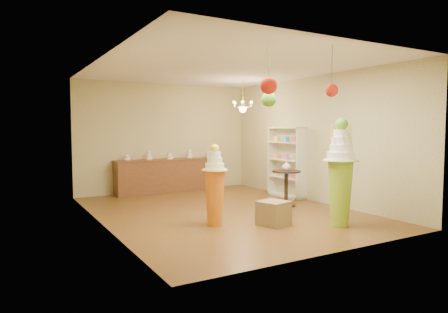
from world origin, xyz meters
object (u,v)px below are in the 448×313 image
pedestal_orange (215,191)px  sideboard (170,175)px  pedestal_green (340,180)px  round_table (286,183)px

pedestal_orange → sideboard: (0.73, 3.95, -0.15)m
pedestal_green → pedestal_orange: size_ratio=1.32×
pedestal_green → round_table: pedestal_green is taller
pedestal_orange → round_table: 2.38m
pedestal_orange → sideboard: pedestal_orange is taller
pedestal_orange → round_table: size_ratio=1.81×
pedestal_green → round_table: 1.99m
pedestal_orange → sideboard: size_ratio=0.49×
sideboard → round_table: sideboard is taller
pedestal_orange → round_table: pedestal_orange is taller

